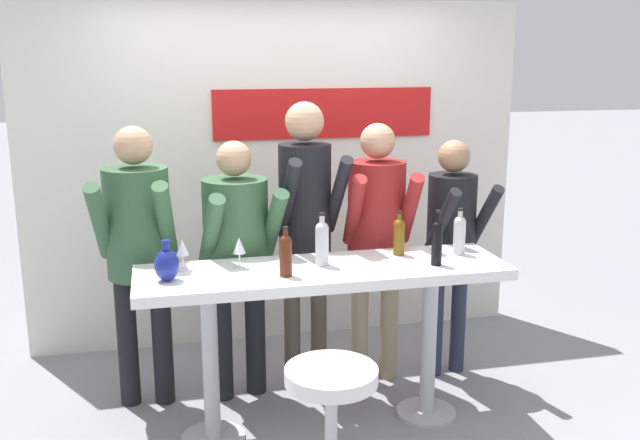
% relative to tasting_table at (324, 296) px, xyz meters
% --- Properties ---
extents(ground_plane, '(40.00, 40.00, 0.00)m').
position_rel_tasting_table_xyz_m(ground_plane, '(0.00, 0.00, -0.81)').
color(ground_plane, gray).
extents(back_wall, '(3.67, 0.12, 2.51)m').
position_rel_tasting_table_xyz_m(back_wall, '(0.00, 1.47, 0.45)').
color(back_wall, silver).
rests_on(back_wall, ground_plane).
extents(tasting_table, '(2.07, 0.58, 0.98)m').
position_rel_tasting_table_xyz_m(tasting_table, '(0.00, 0.00, 0.00)').
color(tasting_table, white).
rests_on(tasting_table, ground_plane).
extents(bar_stool, '(0.46, 0.46, 0.73)m').
position_rel_tasting_table_xyz_m(bar_stool, '(-0.14, -0.76, -0.32)').
color(bar_stool, '#B2B2B7').
rests_on(bar_stool, ground_plane).
extents(person_far_left, '(0.51, 0.60, 1.73)m').
position_rel_tasting_table_xyz_m(person_far_left, '(-1.00, 0.53, 0.26)').
color(person_far_left, black).
rests_on(person_far_left, ground_plane).
extents(person_left, '(0.53, 0.61, 1.63)m').
position_rel_tasting_table_xyz_m(person_left, '(-0.42, 0.51, 0.19)').
color(person_left, black).
rests_on(person_left, ground_plane).
extents(person_center_left, '(0.42, 0.57, 1.85)m').
position_rel_tasting_table_xyz_m(person_center_left, '(0.02, 0.58, 0.36)').
color(person_center_left, '#473D33').
rests_on(person_center_left, ground_plane).
extents(person_center, '(0.47, 0.57, 1.71)m').
position_rel_tasting_table_xyz_m(person_center, '(0.48, 0.54, 0.25)').
color(person_center, gray).
rests_on(person_center, ground_plane).
extents(person_center_right, '(0.42, 0.52, 1.60)m').
position_rel_tasting_table_xyz_m(person_center_right, '(0.99, 0.52, 0.19)').
color(person_center_right, '#23283D').
rests_on(person_center_right, ground_plane).
extents(wine_bottle_0, '(0.07, 0.07, 0.26)m').
position_rel_tasting_table_xyz_m(wine_bottle_0, '(0.49, 0.14, 0.29)').
color(wine_bottle_0, brown).
rests_on(wine_bottle_0, tasting_table).
extents(wine_bottle_1, '(0.06, 0.06, 0.32)m').
position_rel_tasting_table_xyz_m(wine_bottle_1, '(0.63, -0.10, 0.31)').
color(wine_bottle_1, black).
rests_on(wine_bottle_1, tasting_table).
extents(wine_bottle_2, '(0.08, 0.08, 0.30)m').
position_rel_tasting_table_xyz_m(wine_bottle_2, '(-0.00, 0.04, 0.31)').
color(wine_bottle_2, '#B7BCC1').
rests_on(wine_bottle_2, tasting_table).
extents(wine_bottle_3, '(0.07, 0.07, 0.27)m').
position_rel_tasting_table_xyz_m(wine_bottle_3, '(-0.23, -0.11, 0.29)').
color(wine_bottle_3, '#4C1E0F').
rests_on(wine_bottle_3, tasting_table).
extents(wine_bottle_4, '(0.07, 0.07, 0.28)m').
position_rel_tasting_table_xyz_m(wine_bottle_4, '(0.84, 0.08, 0.29)').
color(wine_bottle_4, '#B7BCC1').
rests_on(wine_bottle_4, tasting_table).
extents(wine_glass_0, '(0.07, 0.07, 0.18)m').
position_rel_tasting_table_xyz_m(wine_glass_0, '(-0.46, 0.09, 0.29)').
color(wine_glass_0, silver).
rests_on(wine_glass_0, tasting_table).
extents(wine_glass_1, '(0.07, 0.07, 0.18)m').
position_rel_tasting_table_xyz_m(wine_glass_1, '(-0.76, 0.12, 0.29)').
color(wine_glass_1, silver).
rests_on(wine_glass_1, tasting_table).
extents(decorative_vase, '(0.13, 0.13, 0.22)m').
position_rel_tasting_table_xyz_m(decorative_vase, '(-0.85, -0.05, 0.26)').
color(decorative_vase, navy).
rests_on(decorative_vase, tasting_table).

